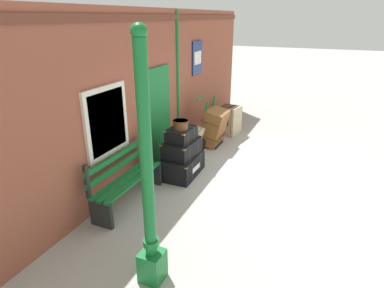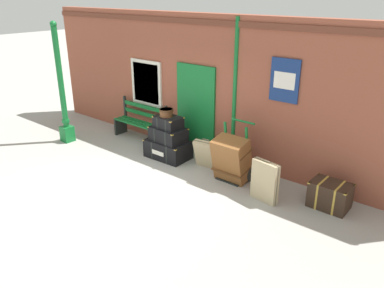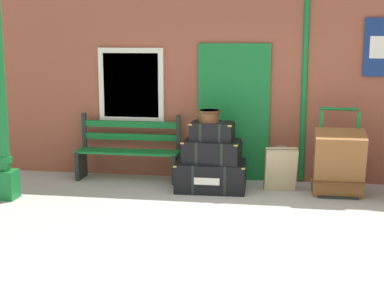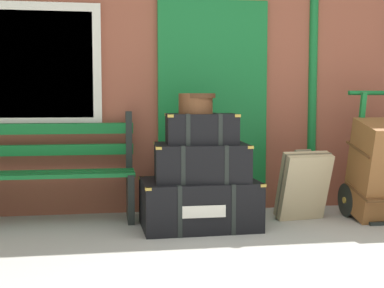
{
  "view_description": "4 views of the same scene",
  "coord_description": "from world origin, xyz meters",
  "px_view_note": "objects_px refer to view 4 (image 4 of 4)",
  "views": [
    {
      "loc": [
        -5.79,
        -0.86,
        3.04
      ],
      "look_at": [
        -0.07,
        1.65,
        0.56
      ],
      "focal_mm": 30.13,
      "sensor_mm": 36.0,
      "label": 1
    },
    {
      "loc": [
        5.28,
        -4.27,
        3.65
      ],
      "look_at": [
        0.36,
        1.67,
        0.55
      ],
      "focal_mm": 35.94,
      "sensor_mm": 36.0,
      "label": 2
    },
    {
      "loc": [
        0.61,
        -6.31,
        2.23
      ],
      "look_at": [
        -0.7,
        1.79,
        0.66
      ],
      "focal_mm": 53.7,
      "sensor_mm": 36.0,
      "label": 3
    },
    {
      "loc": [
        -1.2,
        -2.78,
        1.13
      ],
      "look_at": [
        -0.49,
        1.63,
        0.75
      ],
      "focal_mm": 49.54,
      "sensor_mm": 36.0,
      "label": 4
    }
  ],
  "objects_px": {
    "platform_bench": "(46,174)",
    "steamer_trunk_middle": "(201,162)",
    "suitcase_slate": "(303,186)",
    "porters_trolley": "(382,189)",
    "steamer_trunk_top": "(201,129)",
    "steamer_trunk_base": "(199,204)",
    "round_hatbox": "(196,102)"
  },
  "relations": [
    {
      "from": "platform_bench",
      "to": "steamer_trunk_middle",
      "type": "height_order",
      "value": "platform_bench"
    },
    {
      "from": "platform_bench",
      "to": "steamer_trunk_middle",
      "type": "bearing_deg",
      "value": -17.46
    },
    {
      "from": "suitcase_slate",
      "to": "porters_trolley",
      "type": "bearing_deg",
      "value": 1.57
    },
    {
      "from": "steamer_trunk_middle",
      "to": "porters_trolley",
      "type": "distance_m",
      "value": 1.81
    },
    {
      "from": "platform_bench",
      "to": "steamer_trunk_top",
      "type": "height_order",
      "value": "platform_bench"
    },
    {
      "from": "platform_bench",
      "to": "steamer_trunk_top",
      "type": "relative_size",
      "value": 2.53
    },
    {
      "from": "porters_trolley",
      "to": "suitcase_slate",
      "type": "distance_m",
      "value": 0.8
    },
    {
      "from": "steamer_trunk_middle",
      "to": "suitcase_slate",
      "type": "bearing_deg",
      "value": 6.41
    },
    {
      "from": "platform_bench",
      "to": "porters_trolley",
      "type": "distance_m",
      "value": 3.16
    },
    {
      "from": "steamer_trunk_base",
      "to": "round_hatbox",
      "type": "height_order",
      "value": "round_hatbox"
    },
    {
      "from": "platform_bench",
      "to": "round_hatbox",
      "type": "xyz_separation_m",
      "value": [
        1.32,
        -0.43,
        0.66
      ]
    },
    {
      "from": "steamer_trunk_base",
      "to": "round_hatbox",
      "type": "bearing_deg",
      "value": -176.68
    },
    {
      "from": "platform_bench",
      "to": "steamer_trunk_middle",
      "type": "relative_size",
      "value": 1.91
    },
    {
      "from": "steamer_trunk_base",
      "to": "steamer_trunk_top",
      "type": "xyz_separation_m",
      "value": [
        0.02,
        0.01,
        0.66
      ]
    },
    {
      "from": "steamer_trunk_base",
      "to": "suitcase_slate",
      "type": "xyz_separation_m",
      "value": [
        1.0,
        0.11,
        0.12
      ]
    },
    {
      "from": "porters_trolley",
      "to": "suitcase_slate",
      "type": "xyz_separation_m",
      "value": [
        -0.8,
        -0.02,
        0.05
      ]
    },
    {
      "from": "suitcase_slate",
      "to": "steamer_trunk_top",
      "type": "bearing_deg",
      "value": -174.08
    },
    {
      "from": "steamer_trunk_middle",
      "to": "round_hatbox",
      "type": "height_order",
      "value": "round_hatbox"
    },
    {
      "from": "platform_bench",
      "to": "steamer_trunk_base",
      "type": "bearing_deg",
      "value": -17.63
    },
    {
      "from": "steamer_trunk_top",
      "to": "round_hatbox",
      "type": "relative_size",
      "value": 1.99
    },
    {
      "from": "steamer_trunk_top",
      "to": "porters_trolley",
      "type": "xyz_separation_m",
      "value": [
        1.78,
        0.12,
        -0.6
      ]
    },
    {
      "from": "steamer_trunk_middle",
      "to": "round_hatbox",
      "type": "bearing_deg",
      "value": -178.61
    },
    {
      "from": "steamer_trunk_base",
      "to": "porters_trolley",
      "type": "bearing_deg",
      "value": 4.2
    },
    {
      "from": "steamer_trunk_base",
      "to": "round_hatbox",
      "type": "xyz_separation_m",
      "value": [
        -0.03,
        -0.0,
        0.89
      ]
    },
    {
      "from": "suitcase_slate",
      "to": "steamer_trunk_middle",
      "type": "bearing_deg",
      "value": -173.59
    },
    {
      "from": "steamer_trunk_middle",
      "to": "porters_trolley",
      "type": "bearing_deg",
      "value": 4.25
    },
    {
      "from": "steamer_trunk_top",
      "to": "suitcase_slate",
      "type": "height_order",
      "value": "steamer_trunk_top"
    },
    {
      "from": "platform_bench",
      "to": "porters_trolley",
      "type": "bearing_deg",
      "value": -5.39
    },
    {
      "from": "steamer_trunk_base",
      "to": "suitcase_slate",
      "type": "distance_m",
      "value": 1.01
    },
    {
      "from": "steamer_trunk_middle",
      "to": "steamer_trunk_top",
      "type": "distance_m",
      "value": 0.29
    },
    {
      "from": "platform_bench",
      "to": "suitcase_slate",
      "type": "height_order",
      "value": "platform_bench"
    },
    {
      "from": "steamer_trunk_top",
      "to": "steamer_trunk_middle",
      "type": "bearing_deg",
      "value": -98.21
    }
  ]
}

